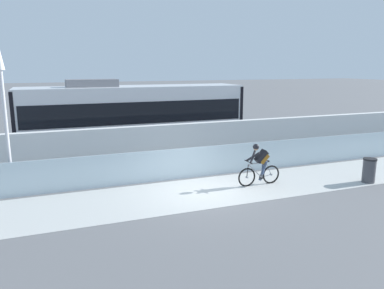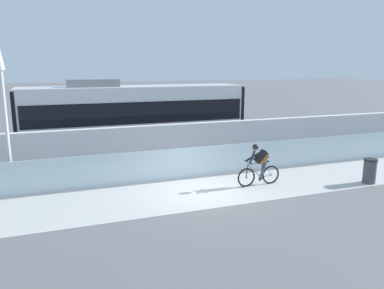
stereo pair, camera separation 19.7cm
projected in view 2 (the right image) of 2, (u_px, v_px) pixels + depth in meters
The scene contains 10 objects.
ground_plane at pixel (203, 192), 13.45m from camera, with size 200.00×200.00×0.00m, color slate.
bike_path_deck at pixel (203, 192), 13.45m from camera, with size 32.00×3.20×0.01m, color beige.
glass_parapet at pixel (185, 163), 15.02m from camera, with size 32.00×0.05×1.24m, color silver.
concrete_barrier_wall at pixel (172, 146), 16.60m from camera, with size 32.00×0.36×1.93m, color silver.
tram_rail_near at pixel (157, 155), 19.08m from camera, with size 32.00×0.08×0.01m, color #595654.
tram_rail_far at pixel (151, 149), 20.39m from camera, with size 32.00×0.08×0.01m, color #595654.
tram at pixel (135, 117), 19.02m from camera, with size 11.06×2.54×3.81m.
cyclist_on_bike at pixel (259, 165), 14.07m from camera, with size 1.77×0.58×1.61m.
lamp_post_antenna at pixel (4, 101), 12.58m from camera, with size 0.28×0.28×5.20m.
trash_bin at pixel (370, 171), 14.39m from camera, with size 0.51×0.51×0.96m.
Camera 2 is at (-4.83, -11.88, 4.42)m, focal length 35.17 mm.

